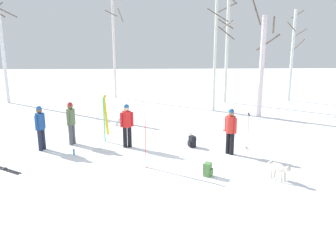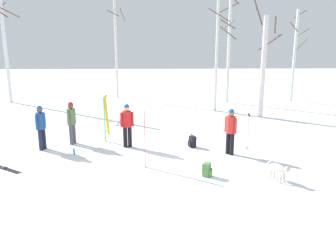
{
  "view_description": "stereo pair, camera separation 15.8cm",
  "coord_description": "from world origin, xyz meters",
  "px_view_note": "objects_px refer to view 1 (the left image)",
  "views": [
    {
      "loc": [
        0.06,
        -10.84,
        4.63
      ],
      "look_at": [
        0.46,
        2.55,
        1.0
      ],
      "focal_mm": 40.05,
      "sensor_mm": 36.0,
      "label": 1
    },
    {
      "loc": [
        0.22,
        -10.84,
        4.63
      ],
      "look_at": [
        0.46,
        2.55,
        1.0
      ],
      "focal_mm": 40.05,
      "sensor_mm": 36.0,
      "label": 2
    }
  ],
  "objects_px": {
    "person_0": "(71,120)",
    "water_bottle_0": "(191,136)",
    "birch_tree_2": "(216,38)",
    "person_2": "(231,128)",
    "backpack_1": "(208,170)",
    "ski_pair_lying_0": "(225,131)",
    "dog": "(280,169)",
    "birch_tree_4": "(262,64)",
    "birch_tree_3": "(227,48)",
    "birch_tree_5": "(292,54)",
    "ski_pair_planted_1": "(145,140)",
    "water_bottle_1": "(74,152)",
    "backpack_0": "(192,142)",
    "birch_tree_0": "(1,38)",
    "ski_pair_planted_2": "(106,115)",
    "birch_tree_1": "(113,32)",
    "person_3": "(127,123)",
    "ski_poles_0": "(248,130)",
    "ski_pair_planted_0": "(104,120)",
    "ski_pair_lying_1": "(3,169)",
    "person_1": "(40,125)"
  },
  "relations": [
    {
      "from": "person_2",
      "to": "backpack_0",
      "type": "relative_size",
      "value": 3.9
    },
    {
      "from": "ski_poles_0",
      "to": "ski_pair_planted_1",
      "type": "bearing_deg",
      "value": -156.32
    },
    {
      "from": "birch_tree_3",
      "to": "person_2",
      "type": "bearing_deg",
      "value": -98.95
    },
    {
      "from": "backpack_1",
      "to": "ski_pair_planted_2",
      "type": "bearing_deg",
      "value": 128.42
    },
    {
      "from": "person_1",
      "to": "birch_tree_3",
      "type": "height_order",
      "value": "birch_tree_3"
    },
    {
      "from": "birch_tree_2",
      "to": "ski_pair_lying_0",
      "type": "bearing_deg",
      "value": -91.28
    },
    {
      "from": "person_2",
      "to": "ski_pair_lying_1",
      "type": "relative_size",
      "value": 1.15
    },
    {
      "from": "person_2",
      "to": "birch_tree_1",
      "type": "relative_size",
      "value": 0.21
    },
    {
      "from": "backpack_1",
      "to": "water_bottle_0",
      "type": "bearing_deg",
      "value": 92.59
    },
    {
      "from": "person_0",
      "to": "birch_tree_4",
      "type": "relative_size",
      "value": 0.29
    },
    {
      "from": "ski_pair_planted_1",
      "to": "water_bottle_1",
      "type": "distance_m",
      "value": 3.11
    },
    {
      "from": "dog",
      "to": "birch_tree_4",
      "type": "relative_size",
      "value": 0.13
    },
    {
      "from": "backpack_1",
      "to": "birch_tree_5",
      "type": "xyz_separation_m",
      "value": [
        6.73,
        12.06,
        2.67
      ]
    },
    {
      "from": "birch_tree_2",
      "to": "birch_tree_4",
      "type": "distance_m",
      "value": 2.88
    },
    {
      "from": "ski_pair_planted_1",
      "to": "backpack_1",
      "type": "distance_m",
      "value": 2.28
    },
    {
      "from": "birch_tree_2",
      "to": "water_bottle_0",
      "type": "bearing_deg",
      "value": -108.0
    },
    {
      "from": "ski_pair_lying_1",
      "to": "birch_tree_5",
      "type": "bearing_deg",
      "value": 40.02
    },
    {
      "from": "backpack_0",
      "to": "birch_tree_0",
      "type": "height_order",
      "value": "birch_tree_0"
    },
    {
      "from": "birch_tree_1",
      "to": "ski_pair_planted_2",
      "type": "bearing_deg",
      "value": -86.6
    },
    {
      "from": "ski_pair_planted_2",
      "to": "birch_tree_0",
      "type": "relative_size",
      "value": 0.24
    },
    {
      "from": "birch_tree_3",
      "to": "birch_tree_5",
      "type": "xyz_separation_m",
      "value": [
        4.14,
        0.41,
        -0.43
      ]
    },
    {
      "from": "birch_tree_0",
      "to": "birch_tree_5",
      "type": "relative_size",
      "value": 1.33
    },
    {
      "from": "water_bottle_0",
      "to": "birch_tree_3",
      "type": "distance_m",
      "value": 8.73
    },
    {
      "from": "dog",
      "to": "water_bottle_0",
      "type": "bearing_deg",
      "value": 117.66
    },
    {
      "from": "birch_tree_1",
      "to": "birch_tree_4",
      "type": "distance_m",
      "value": 9.75
    },
    {
      "from": "ski_pair_lying_0",
      "to": "person_3",
      "type": "bearing_deg",
      "value": -153.26
    },
    {
      "from": "backpack_0",
      "to": "backpack_1",
      "type": "distance_m",
      "value": 2.94
    },
    {
      "from": "person_0",
      "to": "water_bottle_0",
      "type": "height_order",
      "value": "person_0"
    },
    {
      "from": "person_2",
      "to": "ski_pair_lying_0",
      "type": "relative_size",
      "value": 0.94
    },
    {
      "from": "dog",
      "to": "ski_pair_planted_0",
      "type": "height_order",
      "value": "ski_pair_planted_0"
    },
    {
      "from": "person_1",
      "to": "birch_tree_4",
      "type": "height_order",
      "value": "birch_tree_4"
    },
    {
      "from": "water_bottle_0",
      "to": "birch_tree_4",
      "type": "height_order",
      "value": "birch_tree_4"
    },
    {
      "from": "ski_pair_lying_0",
      "to": "birch_tree_2",
      "type": "relative_size",
      "value": 0.24
    },
    {
      "from": "ski_poles_0",
      "to": "ski_pair_lying_0",
      "type": "bearing_deg",
      "value": 98.12
    },
    {
      "from": "birch_tree_1",
      "to": "ski_pair_planted_1",
      "type": "bearing_deg",
      "value": -79.4
    },
    {
      "from": "person_0",
      "to": "ski_pair_lying_0",
      "type": "relative_size",
      "value": 0.94
    },
    {
      "from": "birch_tree_3",
      "to": "ski_pair_planted_2",
      "type": "bearing_deg",
      "value": -133.0
    },
    {
      "from": "backpack_1",
      "to": "water_bottle_1",
      "type": "distance_m",
      "value": 5.14
    },
    {
      "from": "person_1",
      "to": "dog",
      "type": "relative_size",
      "value": 2.19
    },
    {
      "from": "person_2",
      "to": "backpack_1",
      "type": "height_order",
      "value": "person_2"
    },
    {
      "from": "birch_tree_5",
      "to": "dog",
      "type": "bearing_deg",
      "value": -110.19
    },
    {
      "from": "ski_pair_planted_2",
      "to": "ski_pair_lying_1",
      "type": "xyz_separation_m",
      "value": [
        -2.91,
        -4.01,
        -0.86
      ]
    },
    {
      "from": "person_3",
      "to": "backpack_1",
      "type": "xyz_separation_m",
      "value": [
        2.76,
        -2.99,
        -0.77
      ]
    },
    {
      "from": "person_0",
      "to": "birch_tree_4",
      "type": "xyz_separation_m",
      "value": [
        8.71,
        4.47,
        1.75
      ]
    },
    {
      "from": "backpack_1",
      "to": "birch_tree_5",
      "type": "bearing_deg",
      "value": 60.85
    },
    {
      "from": "person_0",
      "to": "birch_tree_2",
      "type": "xyz_separation_m",
      "value": [
        6.55,
        5.95,
        2.96
      ]
    },
    {
      "from": "ski_pair_planted_0",
      "to": "ski_pair_planted_1",
      "type": "bearing_deg",
      "value": -58.73
    },
    {
      "from": "ski_pair_planted_0",
      "to": "birch_tree_0",
      "type": "height_order",
      "value": "birch_tree_0"
    },
    {
      "from": "ski_poles_0",
      "to": "birch_tree_0",
      "type": "xyz_separation_m",
      "value": [
        -12.54,
        9.33,
        3.08
      ]
    },
    {
      "from": "water_bottle_1",
      "to": "birch_tree_0",
      "type": "xyz_separation_m",
      "value": [
        -6.04,
        9.7,
        3.74
      ]
    }
  ]
}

